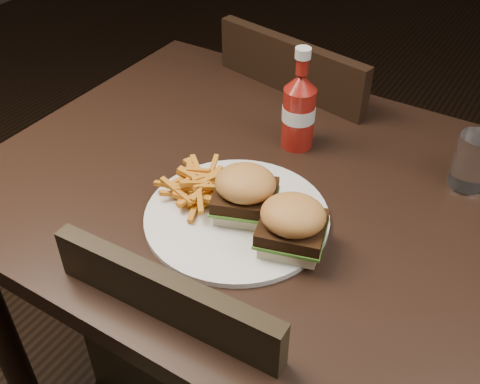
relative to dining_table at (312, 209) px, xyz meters
The scene contains 8 objects.
dining_table is the anchor object (origin of this frame).
chair_far 0.61m from the dining_table, 109.94° to the left, with size 0.41×0.41×0.04m, color black.
plate 0.14m from the dining_table, 128.19° to the right, with size 0.31×0.31×0.01m, color white.
sandwich_half_a 0.13m from the dining_table, 127.22° to the right, with size 0.09×0.08×0.02m, color beige.
sandwich_half_b 0.14m from the dining_table, 79.88° to the right, with size 0.09×0.08×0.02m, color beige.
fries_pile 0.20m from the dining_table, 147.15° to the right, with size 0.11×0.11×0.05m, color orange, non-canonical shape.
ketchup_bottle 0.19m from the dining_table, 127.45° to the left, with size 0.06×0.06×0.12m, color maroon.
tumbler 0.29m from the dining_table, 40.06° to the left, with size 0.06×0.06×0.10m, color white.
Camera 1 is at (0.28, -0.70, 1.37)m, focal length 42.00 mm.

